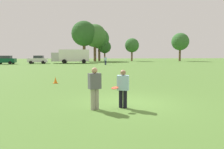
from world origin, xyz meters
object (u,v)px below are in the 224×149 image
Objects in this scene: player_thrower at (95,86)px; box_truck at (72,56)px; parked_car_mid_left at (5,60)px; bystander_far_jogger at (105,60)px; player_defender at (123,87)px; traffic_cone at (55,80)px; parked_car_center at (38,60)px; frisbee at (115,88)px.

box_truck reaches higher than player_thrower.
player_thrower is 43.19m from parked_car_mid_left.
parked_car_mid_left is (-17.95, 39.28, -0.02)m from player_thrower.
box_truck is 4.92× the size of bystander_far_jogger.
player_defender is 8.64m from traffic_cone.
player_thrower is 3.47× the size of traffic_cone.
parked_car_mid_left is at bearing 114.56° from player_thrower.
parked_car_center is at bearing 107.35° from player_defender.
bystander_far_jogger reaches higher than player_thrower.
player_thrower is 0.20× the size of box_truck.
player_thrower is 1.07× the size of player_defender.
player_defender is 33.66m from bystander_far_jogger.
box_truck is (-5.34, 41.69, 0.88)m from player_defender.
frisbee is 0.57× the size of traffic_cone.
player_defender is 5.63× the size of frisbee.
parked_car_mid_left is at bearing -165.25° from parked_car_center.
player_thrower is 0.39× the size of parked_car_mid_left.
frisbee is at bearing -5.79° from player_thrower.
parked_car_center is at bearing 106.79° from frisbee.
player_thrower reaches higher than traffic_cone.
parked_car_center reaches higher than frisbee.
parked_car_mid_left reaches higher than bystander_far_jogger.
frisbee is (-0.36, -0.24, -0.01)m from player_defender.
traffic_cone is 26.55m from bystander_far_jogger.
frisbee is at bearing -64.55° from parked_car_mid_left.
player_defender is at bearing -72.65° from parked_car_center.
frisbee is at bearing -93.87° from bystander_far_jogger.
bystander_far_jogger is at bearing -48.07° from box_truck.
traffic_cone is (-2.71, 7.86, -0.71)m from player_thrower.
traffic_cone is at bearing -102.60° from bystander_far_jogger.
player_defender is at bearing -82.70° from box_truck.
parked_car_mid_left is (-15.24, 31.42, 0.69)m from traffic_cone.
player_defender is 0.18× the size of box_truck.
player_thrower is at bearing -84.28° from box_truck.
traffic_cone is 0.06× the size of box_truck.
parked_car_center is 7.50m from box_truck.
frisbee is 0.03× the size of box_truck.
player_defender reaches higher than traffic_cone.
frisbee reaches higher than traffic_cone.
traffic_cone is at bearing 109.05° from player_thrower.
player_thrower is at bearing -95.21° from bystander_far_jogger.
traffic_cone is 0.11× the size of parked_car_mid_left.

